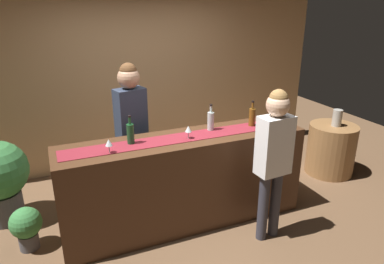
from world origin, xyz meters
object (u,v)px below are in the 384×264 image
object	(u,v)px
bartender	(131,120)
round_side_table	(331,149)
wine_glass_near_customer	(188,129)
wine_bottle_green	(130,133)
wine_bottle_amber	(252,117)
wine_glass_mid_counter	(109,143)
customer_sipping	(274,151)
wine_bottle_clear	(211,121)
potted_plant_small	(26,226)
vase_on_side_table	(337,118)

from	to	relation	value
bartender	round_side_table	size ratio (longest dim) A/B	2.41
wine_glass_near_customer	bartender	distance (m)	0.78
wine_glass_near_customer	round_side_table	size ratio (longest dim) A/B	0.19
wine_bottle_green	wine_bottle_amber	size ratio (longest dim) A/B	1.00
wine_glass_mid_counter	bartender	bearing A→B (deg)	60.85
wine_glass_mid_counter	customer_sipping	xyz separation A→B (m)	(1.53, -0.50, -0.15)
wine_bottle_green	bartender	world-z (taller)	bartender
wine_bottle_green	round_side_table	distance (m)	3.13
bartender	customer_sipping	bearing A→B (deg)	120.68
wine_bottle_green	wine_bottle_clear	xyz separation A→B (m)	(0.92, 0.05, 0.00)
wine_glass_near_customer	potted_plant_small	bearing A→B (deg)	172.10
wine_glass_near_customer	round_side_table	bearing A→B (deg)	8.94
wine_bottle_amber	vase_on_side_table	bearing A→B (deg)	9.52
wine_glass_mid_counter	vase_on_side_table	xyz separation A→B (m)	(3.26, 0.41, -0.29)
wine_bottle_amber	wine_glass_near_customer	bearing A→B (deg)	-173.93
wine_glass_mid_counter	customer_sipping	distance (m)	1.62
wine_bottle_green	potted_plant_small	bearing A→B (deg)	173.02
wine_bottle_clear	customer_sipping	distance (m)	0.81
wine_bottle_green	wine_bottle_amber	xyz separation A→B (m)	(1.42, -0.01, 0.00)
wine_bottle_amber	wine_glass_mid_counter	xyz separation A→B (m)	(-1.67, -0.14, -0.01)
round_side_table	potted_plant_small	xyz separation A→B (m)	(-4.11, -0.15, -0.10)
wine_glass_near_customer	bartender	size ratio (longest dim) A/B	0.08
wine_glass_mid_counter	customer_sipping	bearing A→B (deg)	-18.14
customer_sipping	potted_plant_small	distance (m)	2.61
potted_plant_small	wine_glass_mid_counter	bearing A→B (deg)	-18.87
customer_sipping	round_side_table	world-z (taller)	customer_sipping
potted_plant_small	round_side_table	bearing A→B (deg)	2.04
wine_glass_mid_counter	bartender	world-z (taller)	bartender
potted_plant_small	wine_bottle_amber	bearing A→B (deg)	-3.31
bartender	potted_plant_small	size ratio (longest dim) A/B	3.81
round_side_table	potted_plant_small	distance (m)	4.12
round_side_table	vase_on_side_table	distance (m)	0.49
wine_glass_mid_counter	round_side_table	xyz separation A→B (m)	(3.26, 0.44, -0.78)
wine_glass_mid_counter	potted_plant_small	bearing A→B (deg)	161.13
customer_sipping	vase_on_side_table	world-z (taller)	customer_sipping
wine_bottle_amber	vase_on_side_table	xyz separation A→B (m)	(1.59, 0.27, -0.30)
wine_glass_mid_counter	vase_on_side_table	world-z (taller)	wine_glass_mid_counter
wine_bottle_amber	wine_glass_mid_counter	world-z (taller)	wine_bottle_amber
potted_plant_small	wine_bottle_green	bearing A→B (deg)	-6.98
wine_bottle_amber	customer_sipping	size ratio (longest dim) A/B	0.19
wine_bottle_clear	bartender	bearing A→B (deg)	148.35
wine_bottle_green	wine_bottle_amber	distance (m)	1.42
wine_bottle_green	bartender	size ratio (longest dim) A/B	0.17
bartender	customer_sipping	xyz separation A→B (m)	(1.15, -1.19, -0.11)
wine_glass_near_customer	wine_glass_mid_counter	world-z (taller)	same
wine_glass_near_customer	round_side_table	world-z (taller)	wine_glass_near_customer
wine_bottle_clear	potted_plant_small	distance (m)	2.21
wine_bottle_clear	wine_glass_near_customer	distance (m)	0.36
wine_bottle_amber	round_side_table	xyz separation A→B (m)	(1.59, 0.29, -0.79)
wine_bottle_clear	wine_bottle_amber	xyz separation A→B (m)	(0.50, -0.06, 0.00)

